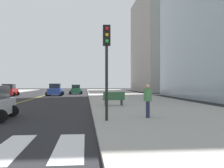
# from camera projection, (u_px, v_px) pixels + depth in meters

# --- Properties ---
(sidewalk_kerb_east) EXTENTS (10.00, 120.00, 0.15)m
(sidewalk_kerb_east) POSITION_uv_depth(u_px,v_px,m) (145.00, 104.00, 25.00)
(sidewalk_kerb_east) COLOR #9E9B93
(sidewalk_kerb_east) RESTS_ON ground
(lane_divider_paint) EXTENTS (0.16, 80.00, 0.01)m
(lane_divider_paint) POSITION_uv_depth(u_px,v_px,m) (43.00, 96.00, 43.74)
(lane_divider_paint) COLOR yellow
(lane_divider_paint) RESTS_ON ground
(parking_garage_concrete) EXTENTS (18.00, 24.00, 23.62)m
(parking_garage_concrete) POSITION_uv_depth(u_px,v_px,m) (174.00, 44.00, 67.82)
(parking_garage_concrete) COLOR #9E9B93
(parking_garage_concrete) RESTS_ON ground
(car_red_second) EXTENTS (2.72, 4.28, 1.89)m
(car_red_second) POSITION_uv_depth(u_px,v_px,m) (9.00, 90.00, 42.58)
(car_red_second) COLOR red
(car_red_second) RESTS_ON ground
(car_blue_third) EXTENTS (2.72, 4.37, 1.95)m
(car_blue_third) POSITION_uv_depth(u_px,v_px,m) (55.00, 90.00, 43.66)
(car_blue_third) COLOR #2D479E
(car_blue_third) RESTS_ON ground
(car_green_fourth) EXTENTS (2.53, 3.97, 1.75)m
(car_green_fourth) POSITION_uv_depth(u_px,v_px,m) (76.00, 90.00, 50.68)
(car_green_fourth) COLOR #236B42
(car_green_fourth) RESTS_ON ground
(traffic_light_near_corner) EXTENTS (0.36, 0.41, 4.68)m
(traffic_light_near_corner) POSITION_uv_depth(u_px,v_px,m) (107.00, 53.00, 13.35)
(traffic_light_near_corner) COLOR black
(traffic_light_near_corner) RESTS_ON sidewalk_kerb_east
(park_bench) EXTENTS (1.84, 0.70, 1.12)m
(park_bench) POSITION_uv_depth(u_px,v_px,m) (114.00, 99.00, 22.60)
(park_bench) COLOR #33603D
(park_bench) RESTS_ON sidewalk_kerb_east
(pedestrian_waiting_east) EXTENTS (0.44, 0.44, 1.78)m
(pedestrian_waiting_east) POSITION_uv_depth(u_px,v_px,m) (148.00, 99.00, 14.53)
(pedestrian_waiting_east) COLOR #232847
(pedestrian_waiting_east) RESTS_ON sidewalk_kerb_east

